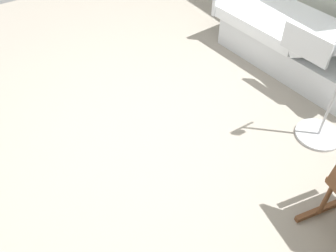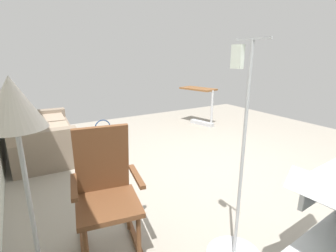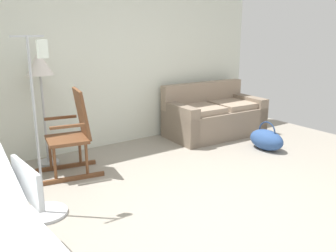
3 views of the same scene
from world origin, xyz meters
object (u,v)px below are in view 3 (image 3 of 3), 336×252
Objects in this scene: iv_pole at (43,191)px; rocking_chair at (73,134)px; floor_lamp at (40,71)px; duffel_bag at (266,140)px; couch at (214,117)px.

rocking_chair is at bearing 52.74° from iv_pole.
floor_lamp is at bearing 71.50° from iv_pole.
iv_pole reaches higher than floor_lamp.
rocking_chair is 1.06m from iv_pole.
duffel_bag is at bearing 1.02° from iv_pole.
floor_lamp is at bearing 174.66° from couch.
rocking_chair is at bearing -173.84° from couch.
iv_pole reaches higher than couch.
couch is 1.57× the size of rocking_chair.
iv_pole is at bearing -108.50° from floor_lamp.
floor_lamp reaches higher than rocking_chair.
iv_pole is at bearing -160.92° from couch.
rocking_chair reaches higher than couch.
iv_pole is at bearing -178.98° from duffel_bag.
floor_lamp reaches higher than couch.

